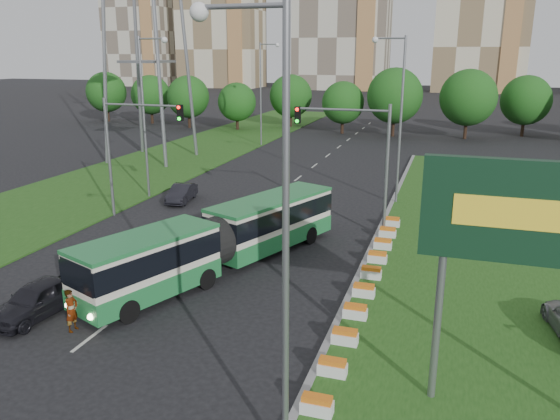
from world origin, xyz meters
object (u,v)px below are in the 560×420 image
(traffic_mast_median, at_px, (360,149))
(pedestrian, at_px, (72,310))
(traffic_mast_left, at_px, (129,139))
(car_left_far, at_px, (182,193))
(billboard, at_px, (530,225))
(car_left_near, at_px, (37,299))
(shopping_trolley, at_px, (98,306))
(articulated_bus, at_px, (217,239))

(traffic_mast_median, relative_size, pedestrian, 4.50)
(traffic_mast_left, xyz_separation_m, car_left_far, (1.19, 4.66, -4.70))
(traffic_mast_median, distance_m, traffic_mast_left, 15.19)
(car_left_far, relative_size, pedestrian, 2.22)
(billboard, bearing_deg, pedestrian, 178.76)
(billboard, relative_size, car_left_far, 2.02)
(billboard, distance_m, traffic_mast_left, 27.16)
(billboard, distance_m, traffic_mast_median, 17.68)
(traffic_mast_left, bearing_deg, traffic_mast_median, 3.77)
(traffic_mast_median, bearing_deg, car_left_far, 165.33)
(billboard, distance_m, pedestrian, 17.10)
(car_left_near, bearing_deg, pedestrian, -9.59)
(traffic_mast_median, xyz_separation_m, car_left_far, (-13.97, 3.66, -4.70))
(traffic_mast_median, xyz_separation_m, pedestrian, (-8.79, -15.65, -4.46))
(traffic_mast_median, bearing_deg, shopping_trolley, -122.37)
(traffic_mast_median, bearing_deg, articulated_bus, -127.37)
(traffic_mast_left, bearing_deg, shopping_trolley, -63.91)
(car_left_far, relative_size, shopping_trolley, 7.16)
(articulated_bus, distance_m, car_left_near, 8.91)
(billboard, height_order, shopping_trolley, billboard)
(car_left_near, bearing_deg, traffic_mast_median, 60.35)
(articulated_bus, xyz_separation_m, pedestrian, (-2.86, -7.90, -0.74))
(traffic_mast_left, relative_size, car_left_far, 2.02)
(traffic_mast_left, bearing_deg, billboard, -33.55)
(pedestrian, bearing_deg, billboard, -90.74)
(pedestrian, bearing_deg, car_left_near, 74.12)
(traffic_mast_left, height_order, shopping_trolley, traffic_mast_left)
(car_left_far, distance_m, shopping_trolley, 18.32)
(car_left_far, bearing_deg, traffic_mast_median, -24.03)
(articulated_bus, height_order, car_left_near, articulated_bus)
(car_left_near, xyz_separation_m, pedestrian, (2.27, -0.67, 0.14))
(articulated_bus, relative_size, car_left_near, 3.67)
(car_left_far, xyz_separation_m, shopping_trolley, (5.14, -17.58, -0.38))
(billboard, xyz_separation_m, shopping_trolley, (-16.30, 2.08, -5.89))
(billboard, height_order, articulated_bus, billboard)
(billboard, height_order, traffic_mast_median, same)
(articulated_bus, height_order, car_left_far, articulated_bus)
(traffic_mast_left, xyz_separation_m, pedestrian, (6.37, -14.65, -4.46))
(car_left_far, xyz_separation_m, pedestrian, (5.18, -19.31, 0.24))
(articulated_bus, relative_size, shopping_trolley, 29.29)
(articulated_bus, bearing_deg, shopping_trolley, -93.46)
(billboard, height_order, pedestrian, billboard)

